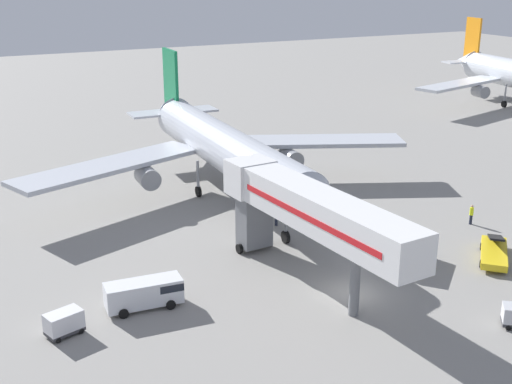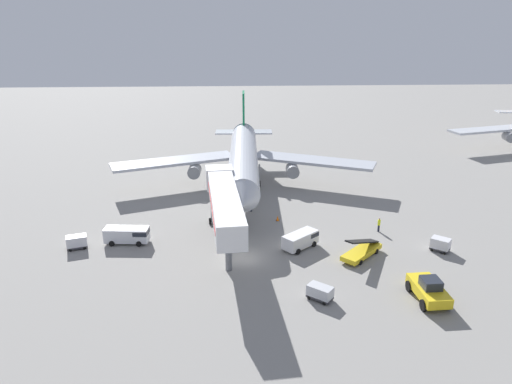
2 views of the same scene
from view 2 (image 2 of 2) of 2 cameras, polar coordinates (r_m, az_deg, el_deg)
The scene contains 13 objects.
ground_plane at distance 55.17m, azimuth -1.43°, elevation -7.85°, with size 300.00×300.00×0.00m, color gray.
airplane_at_gate at distance 75.84m, azimuth -1.50°, elevation 4.10°, with size 42.36×41.95×13.04m.
jet_bridge at distance 55.79m, azimuth -3.86°, elevation -1.07°, with size 4.96×20.55×7.59m.
pushback_tug at distance 49.91m, azimuth 19.82°, elevation -10.85°, with size 2.91×5.37×2.43m.
belt_loader_truck at distance 56.45m, azimuth 12.42°, elevation -6.81°, with size 5.63×5.64×2.97m.
service_van_far_right at distance 57.37m, azimuth 5.37°, elevation -5.58°, with size 4.71×4.42×1.88m.
service_van_mid_right at distance 60.18m, azimuth -14.94°, elevation -4.89°, with size 5.37×2.36×1.99m.
baggage_cart_near_center at distance 60.40m, azimuth 21.05°, elevation -5.78°, with size 2.48×2.39×1.59m.
baggage_cart_far_center at distance 47.72m, azimuth 7.61°, elevation -11.69°, with size 2.69×2.54×1.45m.
baggage_cart_outer_right at distance 60.79m, azimuth -20.52°, elevation -5.54°, with size 2.59×1.96×1.60m.
ground_crew_worker_foreground at distance 63.30m, azimuth 14.38°, elevation -3.74°, with size 0.47×0.47×1.86m.
ground_crew_worker_midground at distance 67.67m, azimuth -0.58°, elevation -1.55°, with size 0.48×0.48×1.81m.
safety_cone_alpha at distance 64.86m, azimuth 2.58°, elevation -3.13°, with size 0.46×0.46×0.71m.
Camera 2 is at (-1.07, -48.86, 25.60)m, focal length 33.70 mm.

